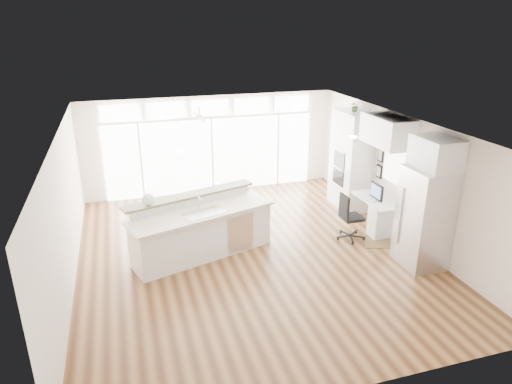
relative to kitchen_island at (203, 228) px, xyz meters
name	(u,v)px	position (x,y,z in m)	size (l,w,h in m)	color
floor	(252,254)	(0.98, -0.26, -0.61)	(7.00, 8.00, 0.02)	#4A2C16
ceiling	(252,128)	(0.98, -0.26, 2.10)	(7.00, 8.00, 0.02)	white
wall_back	(211,144)	(0.98, 3.74, 0.75)	(7.00, 0.04, 2.70)	silver
wall_front	(345,307)	(0.98, -4.26, 0.75)	(7.00, 0.04, 2.70)	silver
wall_left	(65,214)	(-2.52, -0.26, 0.75)	(0.04, 8.00, 2.70)	silver
wall_right	(403,177)	(4.48, -0.26, 0.75)	(0.04, 8.00, 2.70)	silver
glass_wall	(212,155)	(0.98, 3.68, 0.45)	(5.80, 0.06, 2.08)	white
transom_row	(210,108)	(0.98, 3.68, 1.78)	(5.90, 0.06, 0.40)	white
desk_window	(395,165)	(4.44, 0.04, 0.95)	(0.04, 0.85, 0.85)	white
ceiling_fan	(199,113)	(0.48, 2.54, 1.88)	(1.16, 1.16, 0.32)	white
recessed_lights	(249,126)	(0.98, -0.06, 2.08)	(3.40, 3.00, 0.02)	white
oven_cabinet	(351,160)	(4.15, 1.54, 0.65)	(0.64, 1.20, 2.50)	white
desk_nook	(377,214)	(4.11, 0.04, -0.22)	(0.72, 1.30, 0.76)	white
upper_cabinets	(388,131)	(4.15, 0.04, 1.75)	(0.64, 1.30, 0.64)	white
refrigerator	(424,218)	(4.09, -1.61, 0.40)	(0.76, 0.90, 2.00)	silver
fridge_cabinet	(436,153)	(4.15, -1.61, 1.70)	(0.64, 0.90, 0.60)	white
framed_photos	(380,163)	(4.44, 0.66, 0.80)	(0.06, 0.22, 0.80)	black
kitchen_island	(203,228)	(0.00, 0.00, 0.00)	(3.04, 1.14, 1.21)	white
rug	(383,241)	(3.93, -0.56, -0.60)	(0.93, 0.67, 0.01)	#3B2912
office_chair	(352,217)	(3.30, -0.23, -0.07)	(0.55, 0.51, 1.06)	black
fishbowl	(148,199)	(-1.03, 0.09, 0.73)	(0.25, 0.25, 0.25)	white
monitor	(377,191)	(4.03, 0.04, 0.36)	(0.08, 0.49, 0.40)	black
keyboard	(369,200)	(3.86, 0.04, 0.16)	(0.12, 0.32, 0.02)	silver
potted_plant	(355,107)	(4.15, 1.54, 2.00)	(0.25, 0.27, 0.21)	#365926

